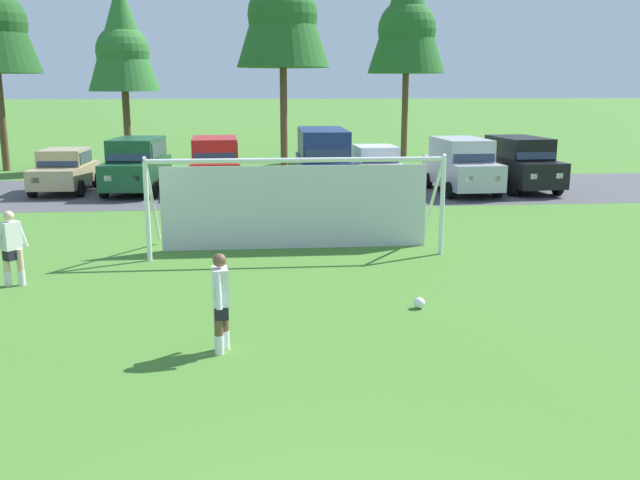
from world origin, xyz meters
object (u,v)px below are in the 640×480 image
parked_car_slot_far_left (65,170)px  parked_car_slot_right (462,165)px  parked_car_slot_far_right (520,163)px  soccer_goal (296,201)px  player_defender_far (12,248)px  parked_car_slot_center_left (215,164)px  soccer_ball (419,303)px  parked_car_slot_center (323,159)px  parked_car_slot_center_right (376,166)px  player_striker_near (221,303)px  parked_car_slot_left (137,165)px

parked_car_slot_far_left → parked_car_slot_right: bearing=-6.0°
parked_car_slot_right → parked_car_slot_far_right: same height
soccer_goal → player_defender_far: size_ratio=4.54×
player_defender_far → parked_car_slot_center_left: (3.59, 13.46, 0.29)m
parked_car_slot_far_right → soccer_goal: bearing=-134.8°
soccer_ball → parked_car_slot_right: 15.38m
parked_car_slot_center → parked_car_slot_far_right: 8.08m
soccer_ball → parked_car_slot_center_left: parked_car_slot_center_left is taller
soccer_goal → parked_car_slot_center_right: 12.06m
soccer_ball → parked_car_slot_center_left: size_ratio=0.05×
soccer_goal → parked_car_slot_center_right: soccer_goal is taller
soccer_goal → parked_car_slot_center_left: (-2.64, 10.70, -0.18)m
soccer_ball → parked_car_slot_center: size_ratio=0.05×
soccer_goal → parked_car_slot_right: bearing=52.5°
player_striker_near → parked_car_slot_far_left: size_ratio=0.39×
parked_car_slot_far_left → parked_car_slot_center_left: bearing=-3.1°
soccer_ball → parked_car_slot_center_right: 16.59m
player_defender_far → parked_car_slot_center_left: parked_car_slot_center_left is taller
parked_car_slot_center_left → player_defender_far: bearing=-105.0°
player_striker_near → parked_car_slot_left: (-4.13, 17.67, 0.29)m
soccer_ball → parked_car_slot_center: (-0.42, 15.03, 1.23)m
parked_car_slot_left → parked_car_slot_far_right: size_ratio=1.00×
parked_car_slot_center → parked_car_slot_center_left: bearing=169.8°
parked_car_slot_left → parked_car_slot_center_right: 9.84m
parked_car_slot_far_left → parked_car_slot_right: parked_car_slot_right is taller
parked_car_slot_center → parked_car_slot_right: parked_car_slot_center is taller
parked_car_slot_center → parked_car_slot_far_right: size_ratio=1.02×
soccer_goal → player_striker_near: (-1.61, -7.01, -0.47)m
soccer_ball → parked_car_slot_far_right: bearing=62.8°
soccer_goal → parked_car_slot_far_left: size_ratio=1.75×
parked_car_slot_left → parked_car_slot_center_left: bearing=0.8°
parked_car_slot_far_left → parked_car_slot_center_right: size_ratio=1.00×
player_striker_near → parked_car_slot_center: parked_car_slot_center is taller
parked_car_slot_center → parked_car_slot_center_right: parked_car_slot_center is taller
soccer_ball → parked_car_slot_center_right: (1.97, 16.45, 0.77)m
parked_car_slot_center_left → parked_car_slot_right: (9.83, -1.33, 0.00)m
parked_car_slot_far_left → parked_car_slot_left: (2.92, -0.37, 0.24)m
parked_car_slot_right → parked_car_slot_far_right: 2.61m
soccer_goal → player_defender_far: (-6.24, -2.75, -0.47)m
parked_car_slot_center_left → parked_car_slot_center: (4.32, -0.78, 0.23)m
player_striker_near → parked_car_slot_far_right: size_ratio=0.35×
player_striker_near → parked_car_slot_far_left: bearing=111.4°
soccer_goal → parked_car_slot_left: bearing=118.3°
soccer_goal → parked_car_slot_far_right: bearing=45.2°
soccer_ball → parked_car_slot_far_left: 19.41m
player_defender_far → parked_car_slot_far_left: parked_car_slot_far_left is taller
player_striker_near → parked_car_slot_center_right: bearing=72.8°
player_defender_far → parked_car_slot_far_right: size_ratio=0.35×
parked_car_slot_far_right → soccer_ball: bearing=-117.2°
player_striker_near → soccer_ball: bearing=27.2°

